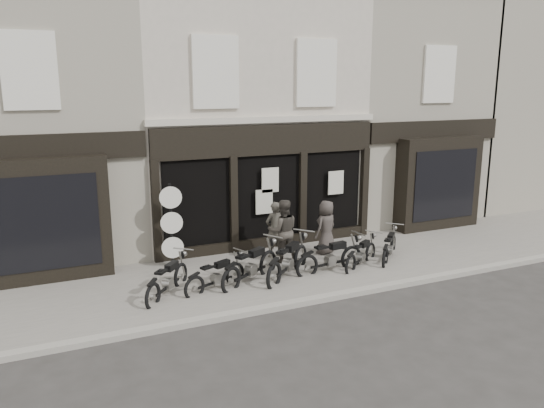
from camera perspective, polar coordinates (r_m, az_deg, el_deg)
name	(u,v)px	position (r m, az deg, el deg)	size (l,w,h in m)	color
ground_plane	(313,281)	(14.17, 4.44, -8.26)	(90.00, 90.00, 0.00)	#2D2B28
pavement	(298,268)	(14.90, 2.79, -6.93)	(30.00, 4.20, 0.12)	slate
kerb	(338,296)	(13.15, 7.07, -9.75)	(30.00, 0.25, 0.13)	gray
central_building	(233,114)	(18.70, -4.17, 9.68)	(7.30, 6.22, 8.34)	beige
neighbour_left	(34,120)	(17.53, -24.22, 8.27)	(5.60, 6.73, 8.34)	gray
neighbour_right	(386,111)	(21.65, 12.12, 9.74)	(5.60, 6.73, 8.34)	gray
filler_right	(532,106)	(27.32, 26.16, 9.44)	(11.00, 6.00, 8.20)	gray
motorcycle_0	(168,282)	(13.19, -11.14, -8.28)	(1.54, 1.71, 0.99)	black
motorcycle_1	(216,278)	(13.37, -6.03, -7.93)	(1.82, 0.98, 0.93)	black
motorcycle_2	(251,269)	(13.76, -2.28, -6.96)	(2.06, 1.42, 1.09)	black
motorcycle_3	(288,264)	(14.09, 1.75, -6.42)	(1.99, 1.70, 1.13)	black
motorcycle_4	(331,259)	(14.58, 6.32, -5.95)	(2.19, 0.60, 1.05)	black
motorcycle_5	(361,256)	(15.12, 9.57, -5.58)	(1.70, 1.22, 0.91)	black
motorcycle_6	(389,249)	(15.87, 12.51, -4.77)	(1.58, 1.55, 0.95)	black
man_left	(275,229)	(15.44, 0.28, -2.75)	(0.60, 0.39, 1.65)	#444038
man_centre	(283,231)	(15.03, 1.19, -2.90)	(0.88, 0.68, 1.80)	#3A352F
man_right	(326,227)	(15.83, 5.85, -2.50)	(0.79, 0.51, 1.62)	#3B3531
advert_sign_post	(172,229)	(14.70, -10.74, -2.71)	(0.60, 0.39, 2.49)	black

